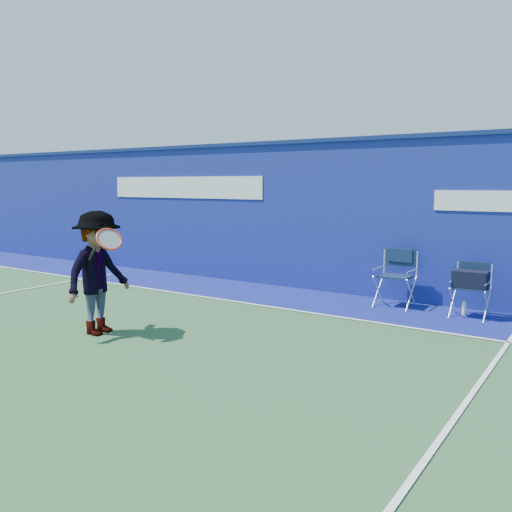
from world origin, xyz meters
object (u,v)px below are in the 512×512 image
Objects in this scene: water_bottle at (464,308)px; directors_chair_left at (395,288)px; directors_chair_right at (470,295)px; tennis_player at (98,273)px.

directors_chair_left is at bearing 179.14° from water_bottle.
directors_chair_right is (1.30, -0.10, 0.04)m from directors_chair_left.
directors_chair_right is 3.64× the size of water_bottle.
directors_chair_left is 1.22m from water_bottle.
directors_chair_right is 0.28m from water_bottle.
tennis_player is (-4.30, -4.02, 0.53)m from directors_chair_right.
tennis_player is at bearing -126.10° from directors_chair_left.
directors_chair_right is at bearing 43.07° from tennis_player.
tennis_player is at bearing -135.70° from water_bottle.
tennis_player is (-3.00, -4.12, 0.57)m from directors_chair_left.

